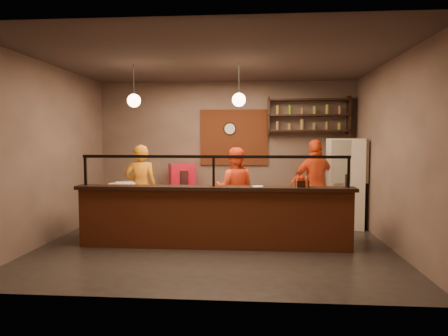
# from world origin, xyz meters

# --- Properties ---
(floor) EXTENTS (6.00, 6.00, 0.00)m
(floor) POSITION_xyz_m (0.00, 0.00, 0.00)
(floor) COLOR black
(floor) RESTS_ON ground
(ceiling) EXTENTS (6.00, 6.00, 0.00)m
(ceiling) POSITION_xyz_m (0.00, 0.00, 3.20)
(ceiling) COLOR #3D322F
(ceiling) RESTS_ON wall_back
(wall_back) EXTENTS (6.00, 0.00, 6.00)m
(wall_back) POSITION_xyz_m (0.00, 2.50, 1.60)
(wall_back) COLOR #715C53
(wall_back) RESTS_ON floor
(wall_left) EXTENTS (0.00, 5.00, 5.00)m
(wall_left) POSITION_xyz_m (-3.00, 0.00, 1.60)
(wall_left) COLOR #715C53
(wall_left) RESTS_ON floor
(wall_right) EXTENTS (0.00, 5.00, 5.00)m
(wall_right) POSITION_xyz_m (3.00, 0.00, 1.60)
(wall_right) COLOR #715C53
(wall_right) RESTS_ON floor
(wall_front) EXTENTS (6.00, 0.00, 6.00)m
(wall_front) POSITION_xyz_m (0.00, -2.50, 1.60)
(wall_front) COLOR #715C53
(wall_front) RESTS_ON floor
(brick_patch) EXTENTS (1.60, 0.04, 1.30)m
(brick_patch) POSITION_xyz_m (0.20, 2.47, 1.90)
(brick_patch) COLOR brown
(brick_patch) RESTS_ON wall_back
(service_counter) EXTENTS (4.60, 0.25, 1.00)m
(service_counter) POSITION_xyz_m (0.00, -0.30, 0.50)
(service_counter) COLOR brown
(service_counter) RESTS_ON floor
(counter_ledge) EXTENTS (4.70, 0.37, 0.06)m
(counter_ledge) POSITION_xyz_m (0.00, -0.30, 1.03)
(counter_ledge) COLOR black
(counter_ledge) RESTS_ON service_counter
(worktop_cabinet) EXTENTS (4.60, 0.75, 0.85)m
(worktop_cabinet) POSITION_xyz_m (0.00, 0.20, 0.42)
(worktop_cabinet) COLOR gray
(worktop_cabinet) RESTS_ON floor
(worktop) EXTENTS (4.60, 0.75, 0.05)m
(worktop) POSITION_xyz_m (0.00, 0.20, 0.88)
(worktop) COLOR silver
(worktop) RESTS_ON worktop_cabinet
(sneeze_guard) EXTENTS (4.50, 0.05, 0.52)m
(sneeze_guard) POSITION_xyz_m (0.00, -0.30, 1.37)
(sneeze_guard) COLOR white
(sneeze_guard) RESTS_ON counter_ledge
(wall_shelving) EXTENTS (1.84, 0.28, 0.85)m
(wall_shelving) POSITION_xyz_m (1.90, 2.32, 2.40)
(wall_shelving) COLOR black
(wall_shelving) RESTS_ON wall_back
(wall_clock) EXTENTS (0.30, 0.04, 0.30)m
(wall_clock) POSITION_xyz_m (0.10, 2.46, 2.10)
(wall_clock) COLOR black
(wall_clock) RESTS_ON wall_back
(pendant_left) EXTENTS (0.24, 0.24, 0.77)m
(pendant_left) POSITION_xyz_m (-1.50, 0.20, 2.55)
(pendant_left) COLOR black
(pendant_left) RESTS_ON ceiling
(pendant_right) EXTENTS (0.24, 0.24, 0.77)m
(pendant_right) POSITION_xyz_m (0.40, 0.20, 2.55)
(pendant_right) COLOR black
(pendant_right) RESTS_ON ceiling
(cook_left) EXTENTS (0.71, 0.54, 1.74)m
(cook_left) POSITION_xyz_m (-1.61, 0.94, 0.87)
(cook_left) COLOR #C57112
(cook_left) RESTS_ON floor
(cook_mid) EXTENTS (0.83, 0.65, 1.69)m
(cook_mid) POSITION_xyz_m (0.28, 1.21, 0.84)
(cook_mid) COLOR #EC3E16
(cook_mid) RESTS_ON floor
(cook_right) EXTENTS (1.15, 0.66, 1.85)m
(cook_right) POSITION_xyz_m (1.95, 1.38, 0.93)
(cook_right) COLOR red
(cook_right) RESTS_ON floor
(fridge) EXTENTS (0.92, 0.88, 1.87)m
(fridge) POSITION_xyz_m (2.60, 1.62, 0.93)
(fridge) COLOR beige
(fridge) RESTS_ON floor
(red_cooler) EXTENTS (0.69, 0.66, 1.29)m
(red_cooler) POSITION_xyz_m (-0.99, 2.15, 0.65)
(red_cooler) COLOR red
(red_cooler) RESTS_ON floor
(pizza_dough) EXTENTS (0.68, 0.68, 0.01)m
(pizza_dough) POSITION_xyz_m (0.80, 0.09, 0.91)
(pizza_dough) COLOR beige
(pizza_dough) RESTS_ON worktop
(prep_tub_a) EXTENTS (0.36, 0.33, 0.15)m
(prep_tub_a) POSITION_xyz_m (-1.71, 0.25, 0.97)
(prep_tub_a) COLOR silver
(prep_tub_a) RESTS_ON worktop
(prep_tub_b) EXTENTS (0.36, 0.32, 0.16)m
(prep_tub_b) POSITION_xyz_m (-1.73, 0.27, 0.98)
(prep_tub_b) COLOR silver
(prep_tub_b) RESTS_ON worktop
(prep_tub_c) EXTENTS (0.33, 0.27, 0.15)m
(prep_tub_c) POSITION_xyz_m (-1.79, 0.07, 0.98)
(prep_tub_c) COLOR silver
(prep_tub_c) RESTS_ON worktop
(rolling_pin) EXTENTS (0.34, 0.09, 0.06)m
(rolling_pin) POSITION_xyz_m (-1.09, 0.25, 0.93)
(rolling_pin) COLOR yellow
(rolling_pin) RESTS_ON worktop
(condiment_caddy) EXTENTS (0.23, 0.19, 0.11)m
(condiment_caddy) POSITION_xyz_m (1.47, -0.30, 1.12)
(condiment_caddy) COLOR black
(condiment_caddy) RESTS_ON counter_ledge
(pepper_mill) EXTENTS (0.06, 0.06, 0.21)m
(pepper_mill) POSITION_xyz_m (2.20, -0.24, 1.17)
(pepper_mill) COLOR black
(pepper_mill) RESTS_ON counter_ledge
(small_plate) EXTENTS (0.22, 0.22, 0.01)m
(small_plate) POSITION_xyz_m (0.74, -0.31, 1.07)
(small_plate) COLOR silver
(small_plate) RESTS_ON counter_ledge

